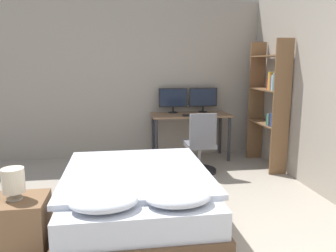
{
  "coord_description": "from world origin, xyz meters",
  "views": [
    {
      "loc": [
        -0.73,
        -1.85,
        1.61
      ],
      "look_at": [
        -0.05,
        2.63,
        0.75
      ],
      "focal_mm": 35.0,
      "sensor_mm": 36.0,
      "label": 1
    }
  ],
  "objects_px": {
    "bedside_lamp": "(13,181)",
    "bookshelf": "(271,99)",
    "bed": "(137,197)",
    "desk": "(190,120)",
    "monitor_left": "(173,99)",
    "office_chair": "(200,149)",
    "keyboard": "(193,115)",
    "computer_mouse": "(208,114)",
    "monitor_right": "(203,98)",
    "nightstand": "(18,228)"
  },
  "relations": [
    {
      "from": "monitor_left",
      "to": "bookshelf",
      "type": "bearing_deg",
      "value": -31.8
    },
    {
      "from": "monitor_right",
      "to": "computer_mouse",
      "type": "bearing_deg",
      "value": -91.09
    },
    {
      "from": "desk",
      "to": "computer_mouse",
      "type": "height_order",
      "value": "computer_mouse"
    },
    {
      "from": "office_chair",
      "to": "keyboard",
      "type": "bearing_deg",
      "value": 88.59
    },
    {
      "from": "monitor_left",
      "to": "nightstand",
      "type": "bearing_deg",
      "value": -122.14
    },
    {
      "from": "nightstand",
      "to": "monitor_right",
      "type": "height_order",
      "value": "monitor_right"
    },
    {
      "from": "monitor_right",
      "to": "bookshelf",
      "type": "bearing_deg",
      "value": -45.42
    },
    {
      "from": "computer_mouse",
      "to": "office_chair",
      "type": "distance_m",
      "value": 0.77
    },
    {
      "from": "bed",
      "to": "keyboard",
      "type": "relative_size",
      "value": 5.64
    },
    {
      "from": "bedside_lamp",
      "to": "monitor_right",
      "type": "bearing_deg",
      "value": 50.8
    },
    {
      "from": "monitor_left",
      "to": "office_chair",
      "type": "bearing_deg",
      "value": -75.2
    },
    {
      "from": "bedside_lamp",
      "to": "bookshelf",
      "type": "relative_size",
      "value": 0.13
    },
    {
      "from": "nightstand",
      "to": "bookshelf",
      "type": "distance_m",
      "value": 3.84
    },
    {
      "from": "bedside_lamp",
      "to": "monitor_left",
      "type": "xyz_separation_m",
      "value": [
        1.8,
        2.86,
        0.35
      ]
    },
    {
      "from": "monitor_right",
      "to": "bookshelf",
      "type": "height_order",
      "value": "bookshelf"
    },
    {
      "from": "monitor_left",
      "to": "office_chair",
      "type": "xyz_separation_m",
      "value": [
        0.25,
        -0.96,
        -0.66
      ]
    },
    {
      "from": "keyboard",
      "to": "computer_mouse",
      "type": "xyz_separation_m",
      "value": [
        0.26,
        0.0,
        0.01
      ]
    },
    {
      "from": "bed",
      "to": "desk",
      "type": "bearing_deg",
      "value": 64.5
    },
    {
      "from": "desk",
      "to": "monitor_right",
      "type": "distance_m",
      "value": 0.48
    },
    {
      "from": "bedside_lamp",
      "to": "desk",
      "type": "xyz_separation_m",
      "value": [
        2.06,
        2.66,
        -0.0
      ]
    },
    {
      "from": "keyboard",
      "to": "office_chair",
      "type": "height_order",
      "value": "office_chair"
    },
    {
      "from": "monitor_left",
      "to": "office_chair",
      "type": "height_order",
      "value": "monitor_left"
    },
    {
      "from": "nightstand",
      "to": "computer_mouse",
      "type": "relative_size",
      "value": 7.33
    },
    {
      "from": "keyboard",
      "to": "computer_mouse",
      "type": "bearing_deg",
      "value": 0.0
    },
    {
      "from": "keyboard",
      "to": "desk",
      "type": "bearing_deg",
      "value": 90.0
    },
    {
      "from": "office_chair",
      "to": "bookshelf",
      "type": "relative_size",
      "value": 0.47
    },
    {
      "from": "bookshelf",
      "to": "desk",
      "type": "bearing_deg",
      "value": 149.26
    },
    {
      "from": "bed",
      "to": "monitor_right",
      "type": "height_order",
      "value": "monitor_right"
    },
    {
      "from": "desk",
      "to": "office_chair",
      "type": "bearing_deg",
      "value": -91.06
    },
    {
      "from": "computer_mouse",
      "to": "office_chair",
      "type": "xyz_separation_m",
      "value": [
        -0.27,
        -0.57,
        -0.44
      ]
    },
    {
      "from": "computer_mouse",
      "to": "keyboard",
      "type": "bearing_deg",
      "value": 180.0
    },
    {
      "from": "desk",
      "to": "keyboard",
      "type": "relative_size",
      "value": 3.88
    },
    {
      "from": "bed",
      "to": "desk",
      "type": "height_order",
      "value": "desk"
    },
    {
      "from": "monitor_left",
      "to": "computer_mouse",
      "type": "height_order",
      "value": "monitor_left"
    },
    {
      "from": "bed",
      "to": "desk",
      "type": "xyz_separation_m",
      "value": [
        1.03,
        2.16,
        0.41
      ]
    },
    {
      "from": "bed",
      "to": "office_chair",
      "type": "xyz_separation_m",
      "value": [
        1.02,
        1.4,
        0.1
      ]
    },
    {
      "from": "computer_mouse",
      "to": "office_chair",
      "type": "relative_size",
      "value": 0.08
    },
    {
      "from": "office_chair",
      "to": "nightstand",
      "type": "bearing_deg",
      "value": -137.2
    },
    {
      "from": "bed",
      "to": "office_chair",
      "type": "distance_m",
      "value": 1.73
    },
    {
      "from": "bed",
      "to": "monitor_right",
      "type": "bearing_deg",
      "value": 61.13
    },
    {
      "from": "keyboard",
      "to": "monitor_left",
      "type": "bearing_deg",
      "value": 124.81
    },
    {
      "from": "keyboard",
      "to": "office_chair",
      "type": "xyz_separation_m",
      "value": [
        -0.01,
        -0.57,
        -0.43
      ]
    },
    {
      "from": "bedside_lamp",
      "to": "monitor_left",
      "type": "height_order",
      "value": "monitor_left"
    },
    {
      "from": "desk",
      "to": "computer_mouse",
      "type": "xyz_separation_m",
      "value": [
        0.26,
        -0.19,
        0.13
      ]
    },
    {
      "from": "keyboard",
      "to": "bookshelf",
      "type": "relative_size",
      "value": 0.17
    },
    {
      "from": "bed",
      "to": "keyboard",
      "type": "distance_m",
      "value": 2.29
    },
    {
      "from": "monitor_left",
      "to": "keyboard",
      "type": "height_order",
      "value": "monitor_left"
    },
    {
      "from": "bedside_lamp",
      "to": "monitor_left",
      "type": "bearing_deg",
      "value": 57.86
    },
    {
      "from": "bedside_lamp",
      "to": "bookshelf",
      "type": "xyz_separation_m",
      "value": [
        3.17,
        2.0,
        0.42
      ]
    },
    {
      "from": "bookshelf",
      "to": "bedside_lamp",
      "type": "bearing_deg",
      "value": -147.72
    }
  ]
}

